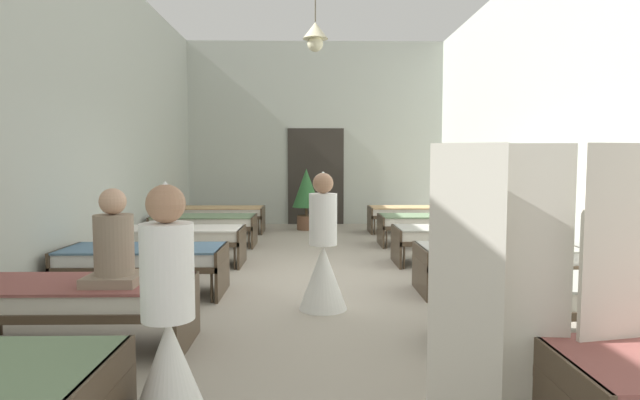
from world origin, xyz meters
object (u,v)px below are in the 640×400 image
(nurse_mid_aisle, at_px, (323,260))
(bed_left_row_2, at_px, (144,258))
(bed_left_row_1, at_px, (77,298))
(bed_right_row_1, at_px, (571,295))
(bed_right_row_3, at_px, (456,236))
(potted_plant, at_px, (306,193))
(bed_left_row_5, at_px, (221,213))
(bed_right_row_5, at_px, (412,213))
(bed_left_row_4, at_px, (204,223))
(bed_right_row_4, at_px, (430,222))
(bed_left_row_3, at_px, (181,237))
(privacy_screen, at_px, (537,291))
(patient_seated_primary, at_px, (114,249))
(nurse_near_aisle, at_px, (169,348))
(bed_right_row_2, at_px, (497,257))

(nurse_mid_aisle, bearing_deg, bed_left_row_2, -103.82)
(bed_left_row_1, distance_m, bed_right_row_1, 4.24)
(bed_right_row_3, height_order, potted_plant, potted_plant)
(bed_left_row_5, distance_m, nurse_mid_aisle, 6.29)
(bed_right_row_1, relative_size, bed_right_row_5, 1.00)
(bed_left_row_4, xyz_separation_m, bed_right_row_4, (4.24, 0.00, 0.00))
(bed_left_row_3, bearing_deg, bed_left_row_4, 90.00)
(privacy_screen, bearing_deg, bed_right_row_4, 87.61)
(nurse_mid_aisle, xyz_separation_m, privacy_screen, (1.17, -2.58, 0.32))
(bed_left_row_2, xyz_separation_m, bed_left_row_3, (0.00, 1.76, 0.00))
(bed_left_row_3, distance_m, patient_seated_primary, 3.63)
(bed_left_row_4, height_order, nurse_near_aisle, nurse_near_aisle)
(bed_right_row_1, bearing_deg, bed_right_row_5, 90.00)
(patient_seated_primary, bearing_deg, potted_plant, 78.55)
(bed_right_row_1, xyz_separation_m, nurse_mid_aisle, (-2.12, 1.14, 0.09))
(bed_left_row_1, height_order, bed_left_row_5, same)
(bed_left_row_1, distance_m, bed_right_row_4, 6.78)
(bed_left_row_4, distance_m, potted_plant, 2.96)
(bed_left_row_3, relative_size, privacy_screen, 1.12)
(bed_left_row_1, xyz_separation_m, potted_plant, (1.89, 7.54, 0.41))
(bed_right_row_5, height_order, nurse_near_aisle, nurse_near_aisle)
(bed_right_row_2, distance_m, bed_right_row_4, 3.53)
(bed_left_row_3, xyz_separation_m, bed_left_row_4, (0.00, 1.76, 0.00))
(patient_seated_primary, bearing_deg, bed_right_row_4, 54.01)
(bed_left_row_3, height_order, bed_right_row_4, same)
(bed_right_row_3, xyz_separation_m, bed_left_row_5, (-4.24, 3.53, 0.00))
(bed_right_row_4, height_order, bed_right_row_5, same)
(nurse_near_aisle, bearing_deg, potted_plant, -12.16)
(bed_left_row_5, bearing_deg, bed_left_row_4, -90.00)
(privacy_screen, bearing_deg, bed_left_row_3, 129.10)
(bed_left_row_3, relative_size, bed_left_row_5, 1.00)
(nurse_near_aisle, xyz_separation_m, nurse_mid_aisle, (0.95, 2.58, 0.00))
(bed_right_row_1, xyz_separation_m, bed_left_row_2, (-4.24, 1.76, 0.00))
(bed_right_row_3, relative_size, privacy_screen, 1.12)
(bed_right_row_3, distance_m, privacy_screen, 5.08)
(privacy_screen, bearing_deg, bed_left_row_2, 141.32)
(patient_seated_primary, bearing_deg, bed_right_row_3, 42.71)
(patient_seated_primary, bearing_deg, bed_right_row_1, 0.90)
(bed_right_row_1, bearing_deg, bed_left_row_5, 120.99)
(bed_left_row_2, distance_m, bed_left_row_4, 3.53)
(bed_left_row_3, relative_size, bed_left_row_4, 1.00)
(bed_left_row_1, bearing_deg, nurse_near_aisle, -50.94)
(nurse_near_aisle, relative_size, patient_seated_primary, 1.86)
(bed_left_row_2, xyz_separation_m, bed_right_row_3, (4.24, 1.76, 0.00))
(bed_right_row_1, height_order, patient_seated_primary, patient_seated_primary)
(bed_right_row_2, relative_size, bed_left_row_5, 1.00)
(bed_right_row_2, distance_m, patient_seated_primary, 4.32)
(bed_right_row_1, bearing_deg, nurse_near_aisle, -154.74)
(bed_right_row_1, xyz_separation_m, bed_left_row_5, (-4.24, 7.06, 0.00))
(bed_right_row_4, bearing_deg, bed_right_row_5, 90.00)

